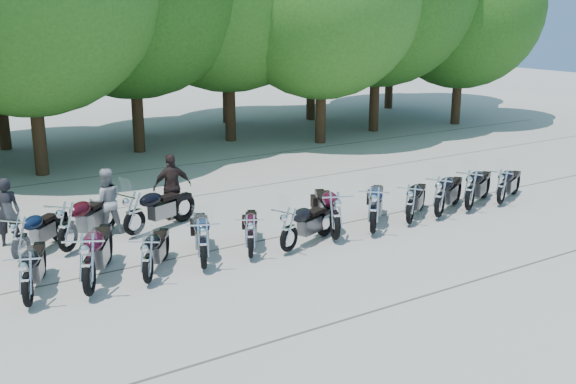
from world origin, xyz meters
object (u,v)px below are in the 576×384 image
motorcycle_4 (251,235)px  motorcycle_5 (289,228)px  rider_0 (7,212)px  motorcycle_3 (203,243)px  motorcycle_6 (335,214)px  rider_1 (106,201)px  motorcycle_0 (26,278)px  motorcycle_7 (374,209)px  motorcycle_10 (470,189)px  motorcycle_13 (67,226)px  motorcycle_1 (88,263)px  motorcycle_14 (134,212)px  motorcycle_2 (147,258)px  motorcycle_11 (502,186)px  rider_2 (172,187)px  motorcycle_9 (440,196)px  motorcycle_8 (411,203)px  motorcycle_12 (20,237)px

motorcycle_4 → motorcycle_5: size_ratio=0.95×
rider_0 → motorcycle_3: bearing=144.4°
motorcycle_6 → rider_1: bearing=-15.1°
motorcycle_0 → motorcycle_7: (8.05, -0.18, 0.07)m
motorcycle_3 → rider_0: rider_0 is taller
motorcycle_10 → rider_1: rider_1 is taller
motorcycle_6 → rider_1: (-4.35, 3.54, 0.14)m
motorcycle_13 → motorcycle_6: bearing=-157.4°
motorcycle_1 → motorcycle_14: bearing=-96.4°
motorcycle_2 → motorcycle_10: 9.24m
motorcycle_7 → motorcycle_11: size_ratio=1.16×
motorcycle_2 → motorcycle_5: bearing=-145.6°
motorcycle_6 → motorcycle_10: size_ratio=1.04×
motorcycle_4 → rider_1: bearing=-29.1°
rider_1 → rider_2: (1.85, 0.25, 0.06)m
motorcycle_4 → motorcycle_6: 2.28m
motorcycle_5 → motorcycle_6: bearing=-108.4°
motorcycle_0 → motorcycle_5: size_ratio=1.02×
motorcycle_0 → motorcycle_11: 12.75m
rider_0 → rider_2: rider_2 is taller
motorcycle_9 → motorcycle_11: bearing=-120.0°
motorcycle_9 → motorcycle_13: (-8.96, 2.61, 0.03)m
rider_1 → motorcycle_7: bearing=152.7°
motorcycle_9 → motorcycle_10: size_ratio=0.99×
rider_1 → rider_2: 1.87m
motorcycle_0 → motorcycle_6: bearing=-159.7°
motorcycle_2 → motorcycle_9: size_ratio=0.88×
motorcycle_3 → rider_2: size_ratio=1.29×
motorcycle_8 → motorcycle_12: bearing=37.2°
motorcycle_8 → motorcycle_9: (1.01, -0.02, 0.05)m
motorcycle_2 → motorcycle_14: bearing=-70.9°
motorcycle_6 → motorcycle_13: (-5.57, 2.57, -0.00)m
motorcycle_6 → motorcycle_13: size_ratio=1.00×
motorcycle_11 → rider_0: 12.98m
motorcycle_9 → motorcycle_14: bearing=38.7°
motorcycle_2 → rider_1: (0.35, 3.63, 0.25)m
motorcycle_5 → motorcycle_0: bearing=66.4°
motorcycle_11 → motorcycle_6: bearing=64.2°
motorcycle_4 → motorcycle_12: motorcycle_12 is taller
motorcycle_13 → rider_0: size_ratio=1.49×
motorcycle_13 → rider_0: (-1.01, 1.37, 0.13)m
motorcycle_6 → motorcycle_14: 4.85m
motorcycle_1 → motorcycle_10: size_ratio=1.09×
motorcycle_8 → rider_0: size_ratio=1.30×
motorcycle_2 → motorcycle_9: 8.09m
motorcycle_9 → motorcycle_2: bearing=60.9°
motorcycle_0 → motorcycle_1: (1.10, -0.13, 0.11)m
motorcycle_0 → motorcycle_10: 11.52m
motorcycle_9 → rider_0: size_ratio=1.41×
motorcycle_5 → motorcycle_13: bearing=35.5°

